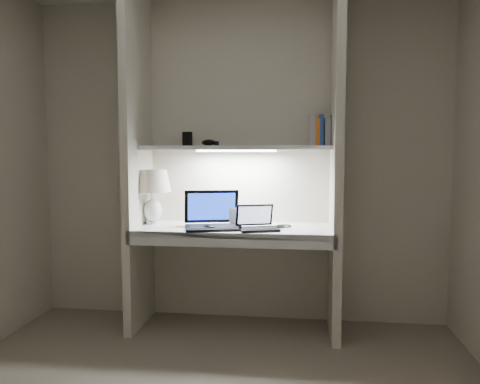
% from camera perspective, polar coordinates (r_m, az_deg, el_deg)
% --- Properties ---
extents(back_wall, '(3.20, 0.01, 2.50)m').
position_cam_1_polar(back_wall, '(3.68, -0.11, 3.82)').
color(back_wall, beige).
rests_on(back_wall, floor).
extents(alcove_panel_left, '(0.06, 0.55, 2.50)m').
position_cam_1_polar(alcove_panel_left, '(3.58, -12.38, 3.68)').
color(alcove_panel_left, beige).
rests_on(alcove_panel_left, floor).
extents(alcove_panel_right, '(0.06, 0.55, 2.50)m').
position_cam_1_polar(alcove_panel_right, '(3.38, 11.67, 3.63)').
color(alcove_panel_right, beige).
rests_on(alcove_panel_right, floor).
extents(desk, '(1.40, 0.55, 0.04)m').
position_cam_1_polar(desk, '(3.45, -0.69, -4.60)').
color(desk, white).
rests_on(desk, alcove_panel_left).
extents(desk_apron, '(1.46, 0.03, 0.10)m').
position_cam_1_polar(desk_apron, '(3.20, -1.34, -5.88)').
color(desk_apron, silver).
rests_on(desk_apron, desk).
extents(shelf, '(1.40, 0.36, 0.03)m').
position_cam_1_polar(shelf, '(3.50, -0.49, 5.41)').
color(shelf, silver).
rests_on(shelf, back_wall).
extents(strip_light, '(0.60, 0.04, 0.02)m').
position_cam_1_polar(strip_light, '(3.50, -0.49, 5.04)').
color(strip_light, white).
rests_on(strip_light, shelf).
extents(table_lamp, '(0.28, 0.28, 0.42)m').
position_cam_1_polar(table_lamp, '(3.62, -10.65, 0.57)').
color(table_lamp, white).
rests_on(table_lamp, desk).
extents(laptop_main, '(0.48, 0.44, 0.27)m').
position_cam_1_polar(laptop_main, '(3.41, -3.33, -3.36)').
color(laptop_main, black).
rests_on(laptop_main, desk).
extents(laptop_netbook, '(0.33, 0.31, 0.17)m').
position_cam_1_polar(laptop_netbook, '(3.32, 2.06, -3.91)').
color(laptop_netbook, black).
rests_on(laptop_netbook, desk).
extents(speaker, '(0.10, 0.08, 0.13)m').
position_cam_1_polar(speaker, '(3.55, -0.57, -2.93)').
color(speaker, silver).
rests_on(speaker, desk).
extents(mouse, '(0.12, 0.10, 0.04)m').
position_cam_1_polar(mouse, '(3.32, -3.77, -4.33)').
color(mouse, black).
rests_on(mouse, desk).
extents(cable_coil, '(0.12, 0.12, 0.01)m').
position_cam_1_polar(cable_coil, '(3.46, 5.38, -4.14)').
color(cable_coil, black).
rests_on(cable_coil, desk).
extents(sticky_note, '(0.07, 0.07, 0.00)m').
position_cam_1_polar(sticky_note, '(3.48, -7.48, -4.20)').
color(sticky_note, gold).
rests_on(sticky_note, desk).
extents(book_row, '(0.22, 0.15, 0.23)m').
position_cam_1_polar(book_row, '(3.56, 10.16, 7.29)').
color(book_row, white).
rests_on(book_row, shelf).
extents(shelf_box, '(0.07, 0.06, 0.11)m').
position_cam_1_polar(shelf_box, '(3.67, -6.44, 6.44)').
color(shelf_box, black).
rests_on(shelf_box, shelf).
extents(shelf_gadget, '(0.13, 0.11, 0.05)m').
position_cam_1_polar(shelf_gadget, '(3.60, -3.85, 6.02)').
color(shelf_gadget, black).
rests_on(shelf_gadget, shelf).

